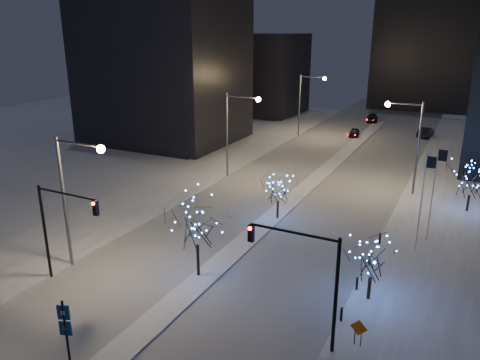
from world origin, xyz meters
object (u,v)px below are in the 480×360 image
Objects in this scene: street_lamp_w_near at (73,186)px; street_lamp_w_far at (306,97)px; street_lamp_w_mid at (235,124)px; traffic_signal_east at (309,271)px; traffic_signal_west at (59,220)px; holiday_tree_plaza_far at (472,180)px; construction_sign at (359,330)px; wayfinding_sign at (65,325)px; car_mid at (425,132)px; holiday_tree_plaza_near at (372,260)px; car_far at (372,118)px; street_lamp_east at (410,136)px; car_near at (354,133)px; holiday_tree_median_far at (278,189)px; holiday_tree_median_near at (197,223)px.

street_lamp_w_near and street_lamp_w_far have the same top height.
traffic_signal_east is at bearing -55.49° from street_lamp_w_mid.
holiday_tree_plaza_far is at bearing 47.67° from traffic_signal_west.
construction_sign is (20.57, -24.87, -5.36)m from street_lamp_w_mid.
wayfinding_sign is at bearing -118.95° from holiday_tree_plaza_far.
car_mid is (17.94, 8.57, -5.70)m from street_lamp_w_far.
construction_sign is (20.08, 2.13, -3.62)m from traffic_signal_west.
holiday_tree_plaza_far is at bearing 75.33° from holiday_tree_plaza_near.
car_far is (6.94, 69.67, -4.05)m from traffic_signal_west.
traffic_signal_east is at bearing -91.10° from car_far.
street_lamp_east is at bearing 55.81° from street_lamp_w_near.
street_lamp_w_far is 1.95× the size of holiday_tree_plaza_far.
car_mid is 58.51m from construction_sign.
car_near is 0.81× the size of car_far.
car_mid is 53.43m from holiday_tree_plaza_near.
street_lamp_w_mid reaches higher than holiday_tree_median_far.
holiday_tree_plaza_far is at bearing -23.39° from street_lamp_east.
holiday_tree_plaza_near is 18.67m from wayfinding_sign.
street_lamp_east reaches higher than holiday_tree_plaza_far.
holiday_tree_median_far reaches higher than holiday_tree_plaza_near.
holiday_tree_median_far is at bearing 136.40° from holiday_tree_plaza_near.
car_far reaches higher than car_near.
holiday_tree_median_near reaches higher than car_mid.
street_lamp_w_mid is at bearing 134.01° from construction_sign.
wayfinding_sign is (-0.50, -61.48, 1.62)m from car_near.
holiday_tree_median_near is 12.82m from construction_sign.
car_near is (-10.44, 54.49, -4.09)m from traffic_signal_east.
traffic_signal_west is 20.96m from holiday_tree_plaza_near.
traffic_signal_east is at bearing -22.15° from holiday_tree_median_near.
holiday_tree_plaza_far is (17.90, -42.40, 2.63)m from car_far.
holiday_tree_median_far is 18.72m from holiday_tree_plaza_far.
traffic_signal_east reaches higher than holiday_tree_median_near.
street_lamp_w_far is at bearing 33.09° from car_mid.
holiday_tree_median_far is at bearing 117.25° from traffic_signal_east.
car_mid is (-1.08, 30.57, -5.65)m from street_lamp_east.
street_lamp_w_mid is at bearing -179.40° from holiday_tree_plaza_far.
holiday_tree_plaza_far is at bearing 31.86° from holiday_tree_median_far.
car_near is at bearing 82.08° from street_lamp_w_near.
street_lamp_w_near reaches higher than car_mid.
traffic_signal_east is 1.59× the size of holiday_tree_median_far.
street_lamp_w_far is 58.56m from wayfinding_sign.
traffic_signal_east is 59.71m from car_mid.
car_far is (7.44, 67.67, -5.79)m from street_lamp_w_near.
car_mid is at bearing 73.94° from traffic_signal_west.
street_lamp_w_near is 6.06× the size of construction_sign.
car_far is at bearing 80.11° from street_lamp_w_mid.
street_lamp_w_near is 2.05× the size of car_mid.
street_lamp_east is at bearing 97.61° from construction_sign.
car_mid is at bearing -50.64° from car_far.
street_lamp_w_near is 2.28× the size of holiday_tree_plaza_near.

